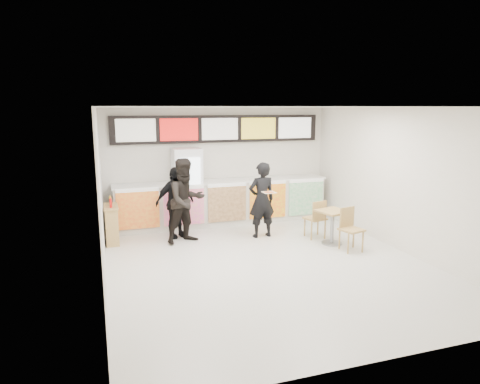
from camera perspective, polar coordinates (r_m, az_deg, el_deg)
name	(u,v)px	position (r m, az deg, el deg)	size (l,w,h in m)	color
floor	(266,263)	(8.49, 3.54, -9.45)	(7.00, 7.00, 0.00)	beige
ceiling	(268,107)	(7.95, 3.81, 11.24)	(7.00, 7.00, 0.00)	white
wall_back	(219,165)	(11.37, -2.84, 3.64)	(6.00, 6.00, 0.00)	silver
wall_left	(101,198)	(7.53, -18.06, -0.77)	(7.00, 7.00, 0.00)	silver
wall_right	(400,180)	(9.59, 20.58, 1.54)	(7.00, 7.00, 0.00)	silver
service_counter	(223,202)	(11.15, -2.25, -1.35)	(5.56, 0.77, 1.14)	silver
menu_board	(219,129)	(11.20, -2.77, 8.41)	(5.50, 0.14, 0.70)	black
drinks_fridge	(187,188)	(10.87, -7.04, 0.55)	(0.70, 0.67, 2.00)	white
mirror_panel	(100,165)	(9.91, -18.14, 3.45)	(0.01, 2.00, 1.50)	#B2B7BF
customer_main	(262,200)	(9.93, 2.91, -1.07)	(0.64, 0.42, 1.77)	black
customer_left	(186,201)	(9.58, -7.20, -1.18)	(0.93, 0.72, 1.91)	black
customer_mid	(175,202)	(10.03, -8.67, -1.38)	(0.97, 0.40, 1.66)	black
pizza_slice	(269,192)	(9.47, 3.89, 0.00)	(0.36, 0.36, 0.02)	beige
cafe_table	(333,221)	(9.70, 12.23, -3.76)	(0.81, 1.61, 0.91)	tan
condiment_ledge	(112,224)	(10.01, -16.72, -4.09)	(0.31, 0.76, 1.01)	tan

